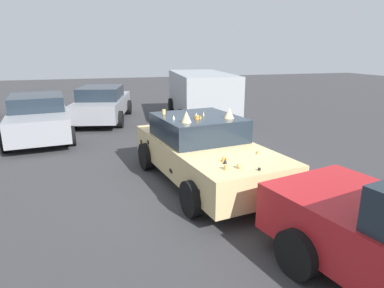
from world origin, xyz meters
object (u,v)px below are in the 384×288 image
Objects in this scene: art_car_decorated at (203,150)px; parked_van_near_left at (201,93)px; parked_sedan_far_right at (38,117)px; parked_sedan_behind_left at (103,104)px.

parked_van_near_left is (6.64, -2.13, 0.39)m from art_car_decorated.
parked_sedan_far_right is 0.91× the size of parked_sedan_behind_left.
parked_sedan_far_right is (5.11, 4.03, 0.01)m from art_car_decorated.
art_car_decorated reaches higher than parked_sedan_behind_left.
parked_van_near_left reaches higher than parked_sedan_far_right.
parked_van_near_left is 4.11m from parked_sedan_behind_left.
art_car_decorated is 0.95× the size of parked_sedan_behind_left.
parked_van_near_left is at bearing -88.70° from parked_sedan_behind_left.
art_car_decorated is 7.70m from parked_sedan_behind_left.
parked_sedan_behind_left is (2.36, -2.15, -0.00)m from parked_sedan_far_right.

